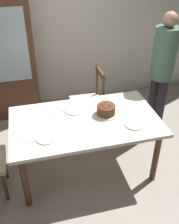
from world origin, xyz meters
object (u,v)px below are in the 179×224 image
(chair_spindle_back, at_px, (88,102))
(person_guest, at_px, (162,67))
(plate_far_side, at_px, (74,110))
(birthday_cake, at_px, (106,110))
(dining_table, at_px, (85,126))
(plate_near_guest, at_px, (134,124))
(plate_near_celebrant, at_px, (46,138))

(chair_spindle_back, bearing_deg, person_guest, -11.12)
(plate_far_side, distance_m, person_guest, 1.39)
(birthday_cake, distance_m, person_guest, 1.14)
(dining_table, xyz_separation_m, chair_spindle_back, (0.24, 0.81, -0.20))
(plate_near_guest, bearing_deg, person_guest, 48.83)
(dining_table, bearing_deg, person_guest, 26.43)
(birthday_cake, relative_size, plate_near_guest, 1.27)
(plate_near_guest, xyz_separation_m, chair_spindle_back, (-0.27, 1.03, -0.29))
(birthday_cake, relative_size, person_guest, 0.16)
(birthday_cake, bearing_deg, plate_near_guest, -48.28)
(plate_far_side, height_order, chair_spindle_back, chair_spindle_back)
(plate_near_celebrant, height_order, chair_spindle_back, chair_spindle_back)
(chair_spindle_back, relative_size, person_guest, 0.55)
(birthday_cake, distance_m, plate_far_side, 0.39)
(chair_spindle_back, bearing_deg, birthday_cake, -88.31)
(plate_far_side, relative_size, chair_spindle_back, 0.23)
(plate_near_celebrant, xyz_separation_m, chair_spindle_back, (0.70, 1.03, -0.29))
(plate_near_celebrant, distance_m, person_guest, 1.90)
(chair_spindle_back, bearing_deg, plate_far_side, -118.79)
(plate_near_celebrant, distance_m, plate_far_side, 0.58)
(dining_table, distance_m, chair_spindle_back, 0.87)
(birthday_cake, relative_size, chair_spindle_back, 0.29)
(plate_near_guest, height_order, person_guest, person_guest)
(birthday_cake, bearing_deg, chair_spindle_back, 91.69)
(dining_table, xyz_separation_m, plate_near_guest, (0.50, -0.22, 0.09))
(dining_table, relative_size, plate_near_guest, 7.64)
(dining_table, xyz_separation_m, person_guest, (1.23, 0.61, 0.33))
(plate_far_side, bearing_deg, person_guest, 16.61)
(person_guest, bearing_deg, plate_near_celebrant, -153.85)
(plate_far_side, bearing_deg, birthday_cake, -25.75)
(plate_far_side, bearing_deg, chair_spindle_back, 61.21)
(plate_far_side, bearing_deg, dining_table, -69.06)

